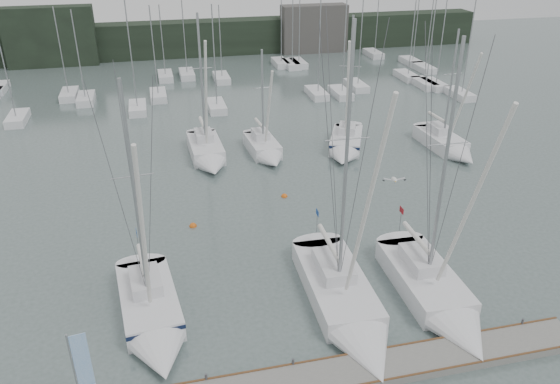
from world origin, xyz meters
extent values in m
plane|color=#4D5E5A|center=(0.00, 0.00, 0.00)|extent=(160.00, 160.00, 0.00)
cube|color=slate|center=(0.00, -5.00, 0.20)|extent=(24.00, 2.00, 0.40)
cube|color=black|center=(0.00, 62.00, 2.50)|extent=(90.00, 4.00, 5.00)
cube|color=black|center=(-20.00, 60.00, 4.00)|extent=(12.00, 3.00, 8.00)
cube|color=#44413E|center=(18.00, 60.00, 3.50)|extent=(10.00, 3.00, 7.00)
cube|color=silver|center=(10.92, 52.44, 0.35)|extent=(1.80, 4.50, 0.90)
cylinder|color=#919498|center=(10.92, 51.94, 7.32)|extent=(0.12, 0.12, 13.03)
cube|color=silver|center=(29.19, 48.92, 0.35)|extent=(1.80, 4.50, 0.90)
cylinder|color=#919498|center=(29.19, 48.42, 7.48)|extent=(0.12, 0.12, 13.37)
cube|color=silver|center=(-5.20, 49.04, 0.35)|extent=(1.80, 4.50, 0.90)
cylinder|color=#919498|center=(-5.20, 48.54, 5.06)|extent=(0.12, 0.12, 8.51)
cube|color=silver|center=(1.74, 46.43, 0.35)|extent=(1.80, 4.50, 0.90)
cylinder|color=#919498|center=(1.74, 45.93, 5.10)|extent=(0.12, 0.12, 8.60)
cube|color=silver|center=(26.72, 37.29, 0.35)|extent=(1.80, 4.50, 0.90)
cylinder|color=#919498|center=(26.72, 36.79, 5.89)|extent=(0.12, 0.12, 10.18)
cube|color=silver|center=(-2.42, 49.33, 0.35)|extent=(1.80, 4.50, 0.90)
cylinder|color=#919498|center=(-2.42, 48.83, 7.17)|extent=(0.12, 0.12, 12.73)
cube|color=silver|center=(25.74, 37.97, 0.35)|extent=(1.80, 4.50, 0.90)
cylinder|color=#919498|center=(25.74, 37.47, 5.93)|extent=(0.12, 0.12, 10.26)
cube|color=silver|center=(12.24, 51.39, 0.35)|extent=(1.80, 4.50, 0.90)
cylinder|color=#919498|center=(12.24, 50.89, 6.67)|extent=(0.12, 0.12, 11.74)
cube|color=silver|center=(17.26, 39.07, 0.35)|extent=(1.80, 4.50, 0.90)
cylinder|color=#919498|center=(17.26, 38.57, 6.12)|extent=(0.12, 0.12, 10.65)
cube|color=silver|center=(-16.47, 43.25, 0.35)|extent=(1.80, 4.50, 0.90)
cylinder|color=#919498|center=(-16.47, 42.75, 5.52)|extent=(0.12, 0.12, 9.44)
cube|color=silver|center=(29.27, 45.14, 0.35)|extent=(1.80, 4.50, 0.90)
cylinder|color=#919498|center=(29.27, 44.64, 6.67)|extent=(0.12, 0.12, 11.74)
cube|color=silver|center=(-0.43, 34.93, 0.35)|extent=(1.80, 4.50, 0.90)
cylinder|color=#919498|center=(-0.43, 34.43, 5.95)|extent=(0.12, 0.12, 10.31)
cube|color=silver|center=(13.30, 51.74, 0.35)|extent=(1.80, 4.50, 0.90)
cylinder|color=#919498|center=(13.30, 51.24, 6.14)|extent=(0.12, 0.12, 10.68)
cube|color=silver|center=(14.39, 36.63, 0.35)|extent=(1.80, 4.50, 0.90)
cylinder|color=#919498|center=(14.39, 36.13, 7.12)|extent=(0.12, 0.12, 12.64)
cube|color=silver|center=(-6.43, 40.56, 0.35)|extent=(1.80, 4.50, 0.90)
cylinder|color=#919498|center=(-6.43, 40.06, 5.61)|extent=(0.12, 0.12, 9.63)
cube|color=silver|center=(-8.77, 36.29, 0.35)|extent=(1.80, 4.50, 0.90)
cylinder|color=#919498|center=(-8.77, 35.79, 6.93)|extent=(0.12, 0.12, 12.25)
cube|color=silver|center=(-20.75, 35.67, 0.35)|extent=(1.80, 4.50, 0.90)
cylinder|color=#919498|center=(-20.75, 35.17, 6.35)|extent=(0.12, 0.12, 11.11)
cube|color=silver|center=(25.19, 41.87, 0.35)|extent=(1.80, 4.50, 0.90)
cylinder|color=#919498|center=(25.19, 41.37, 7.72)|extent=(0.12, 0.12, 13.84)
cube|color=silver|center=(27.69, 33.01, 0.35)|extent=(1.80, 4.50, 0.90)
cylinder|color=#919498|center=(27.69, 32.51, 6.80)|extent=(0.12, 0.12, 12.00)
cube|color=silver|center=(11.62, 37.14, 0.35)|extent=(1.80, 4.50, 0.90)
cylinder|color=#919498|center=(11.62, 36.64, 6.00)|extent=(0.12, 0.12, 10.40)
cube|color=silver|center=(25.92, 54.93, 0.35)|extent=(1.80, 4.50, 0.90)
cylinder|color=#919498|center=(25.92, 54.43, 5.65)|extent=(0.12, 0.12, 9.70)
cube|color=silver|center=(-14.46, 41.11, 0.35)|extent=(1.80, 4.50, 0.90)
cylinder|color=#919498|center=(-14.46, 40.61, 5.49)|extent=(0.12, 0.12, 9.38)
cube|color=silver|center=(-8.36, 2.00, 0.44)|extent=(3.48, 6.43, 1.47)
cone|color=silver|center=(-7.89, -2.38, 0.44)|extent=(3.11, 2.93, 2.84)
cube|color=silver|center=(-8.41, 2.48, 1.52)|extent=(1.82, 2.62, 0.69)
cylinder|color=#919498|center=(-8.31, 1.56, 6.94)|extent=(0.18, 0.18, 11.53)
cylinder|color=silver|center=(-8.49, 3.22, 2.40)|extent=(0.59, 3.02, 0.27)
cube|color=#0D1733|center=(-8.36, 2.00, 0.93)|extent=(3.50, 6.45, 0.24)
cube|color=navy|center=(-8.70, 5.26, 2.94)|extent=(0.08, 0.53, 0.35)
cube|color=silver|center=(1.76, 1.03, 0.44)|extent=(3.36, 7.79, 1.48)
cone|color=silver|center=(1.62, -4.47, 0.44)|extent=(3.24, 3.39, 3.15)
cube|color=silver|center=(1.78, 1.53, 1.53)|extent=(1.82, 3.13, 0.69)
cylinder|color=#919498|center=(1.75, 0.48, 8.06)|extent=(0.18, 0.18, 13.76)
cylinder|color=silver|center=(1.80, 2.58, 2.42)|extent=(0.38, 3.77, 0.28)
cube|color=navy|center=(1.87, 5.09, 2.96)|extent=(0.03, 0.53, 0.35)
cube|color=silver|center=(6.75, 0.39, 0.46)|extent=(3.22, 6.95, 1.52)
cone|color=silver|center=(6.63, -4.52, 0.46)|extent=(3.12, 3.02, 3.05)
cube|color=silver|center=(6.76, 0.90, 1.58)|extent=(1.75, 2.79, 0.71)
cylinder|color=#919498|center=(6.74, -0.10, 7.66)|extent=(0.18, 0.18, 12.89)
cylinder|color=silver|center=(6.78, 1.77, 2.49)|extent=(0.37, 3.37, 0.28)
cube|color=maroon|center=(6.84, 4.04, 3.05)|extent=(0.03, 0.55, 0.37)
cube|color=silver|center=(-3.01, 22.59, 0.48)|extent=(2.83, 5.79, 1.59)
cone|color=silver|center=(-2.88, 18.50, 0.48)|extent=(2.73, 2.53, 2.65)
cube|color=silver|center=(-3.02, 23.12, 1.65)|extent=(1.53, 2.33, 0.74)
cylinder|color=#919498|center=(-2.99, 22.18, 6.72)|extent=(0.19, 0.19, 10.89)
cylinder|color=silver|center=(-3.04, 23.73, 2.60)|extent=(0.38, 2.80, 0.30)
cube|color=silver|center=(1.99, 22.09, 0.44)|extent=(2.68, 4.84, 1.47)
cone|color=silver|center=(2.22, 18.75, 0.44)|extent=(2.49, 2.17, 2.36)
cube|color=silver|center=(1.96, 22.58, 1.52)|extent=(1.42, 1.96, 0.69)
cylinder|color=#919498|center=(2.01, 21.76, 5.17)|extent=(0.18, 0.18, 7.99)
cylinder|color=silver|center=(1.93, 23.03, 2.41)|extent=(0.43, 2.30, 0.28)
cube|color=silver|center=(9.69, 21.50, 0.46)|extent=(4.63, 6.08, 1.53)
cone|color=silver|center=(8.12, 17.92, 0.46)|extent=(3.38, 3.22, 2.66)
cube|color=silver|center=(9.90, 21.97, 1.58)|extent=(2.22, 2.59, 0.72)
cylinder|color=#919498|center=(9.54, 21.14, 6.46)|extent=(0.18, 0.18, 10.46)
cylinder|color=silver|center=(10.13, 22.51, 2.50)|extent=(1.34, 2.57, 0.29)
cube|color=#0D1733|center=(9.69, 21.50, 0.97)|extent=(4.66, 6.11, 0.26)
cube|color=silver|center=(18.09, 19.61, 0.45)|extent=(2.79, 5.66, 1.51)
cone|color=silver|center=(18.29, 15.65, 0.45)|extent=(2.63, 2.50, 2.52)
cube|color=silver|center=(18.07, 20.11, 1.56)|extent=(1.49, 2.28, 0.70)
cylinder|color=#919498|center=(18.11, 19.21, 5.89)|extent=(0.18, 0.18, 9.36)
cylinder|color=silver|center=(18.04, 20.72, 2.47)|extent=(0.42, 2.72, 0.28)
sphere|color=#CF5712|center=(-5.28, 10.31, 0.00)|extent=(0.51, 0.51, 0.51)
sphere|color=#CF5712|center=(1.82, 13.15, 0.00)|extent=(0.48, 0.48, 0.48)
cylinder|color=#919498|center=(-11.04, -5.25, 2.72)|extent=(0.09, 0.09, 4.64)
cube|color=blue|center=(-10.69, -5.20, 3.38)|extent=(0.62, 0.12, 3.09)
ellipsoid|color=silver|center=(2.94, -2.40, 8.52)|extent=(0.28, 0.45, 0.19)
cube|color=#989CA1|center=(2.67, -2.36, 8.54)|extent=(0.44, 0.20, 0.10)
cube|color=#989CA1|center=(3.20, -2.44, 8.54)|extent=(0.44, 0.20, 0.10)
camera|label=1|loc=(-6.96, -22.23, 18.83)|focal=35.00mm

